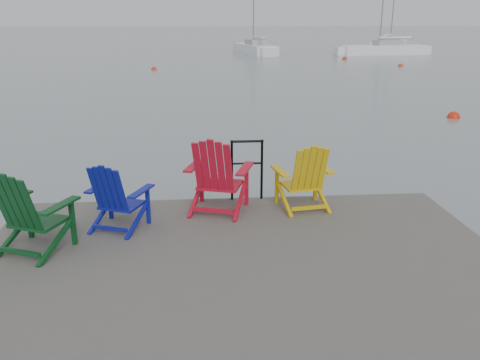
{
  "coord_description": "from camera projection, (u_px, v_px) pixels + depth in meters",
  "views": [
    {
      "loc": [
        -0.41,
        -4.65,
        3.08
      ],
      "look_at": [
        0.14,
        2.29,
        0.85
      ],
      "focal_mm": 38.0,
      "sensor_mm": 36.0,
      "label": 1
    }
  ],
  "objects": [
    {
      "name": "ground",
      "position": [
        244.0,
        322.0,
        5.38
      ],
      "size": [
        400.0,
        400.0,
        0.0
      ],
      "primitive_type": "plane",
      "color": "slate",
      "rests_on": "ground"
    },
    {
      "name": "dock",
      "position": [
        244.0,
        293.0,
        5.28
      ],
      "size": [
        6.0,
        5.0,
        1.4
      ],
      "color": "#2A2725",
      "rests_on": "ground"
    },
    {
      "name": "handrail",
      "position": [
        247.0,
        164.0,
        7.41
      ],
      "size": [
        0.48,
        0.04,
        0.9
      ],
      "color": "black",
      "rests_on": "dock"
    },
    {
      "name": "chair_green",
      "position": [
        29.0,
        211.0,
        5.71
      ],
      "size": [
        0.97,
        0.93,
        1.0
      ],
      "rotation": [
        0.0,
        0.0,
        -0.4
      ],
      "color": "#0A3C18",
      "rests_on": "dock"
    },
    {
      "name": "chair_blue",
      "position": [
        116.0,
        196.0,
        6.36
      ],
      "size": [
        0.86,
        0.82,
        0.89
      ],
      "rotation": [
        0.0,
        0.0,
        -0.38
      ],
      "color": "navy",
      "rests_on": "dock"
    },
    {
      "name": "chair_red",
      "position": [
        217.0,
        175.0,
        6.92
      ],
      "size": [
        1.0,
        0.95,
        1.07
      ],
      "rotation": [
        0.0,
        0.0,
        -0.3
      ],
      "color": "#B80D23",
      "rests_on": "dock"
    },
    {
      "name": "chair_yellow",
      "position": [
        305.0,
        176.0,
        7.04
      ],
      "size": [
        0.84,
        0.79,
        0.95
      ],
      "rotation": [
        0.0,
        0.0,
        0.17
      ],
      "color": "gold",
      "rests_on": "dock"
    },
    {
      "name": "sailboat_near",
      "position": [
        255.0,
        50.0,
        45.73
      ],
      "size": [
        3.47,
        7.81,
        10.56
      ],
      "rotation": [
        0.0,
        0.0,
        0.21
      ],
      "color": "white",
      "rests_on": "ground"
    },
    {
      "name": "sailboat_mid",
      "position": [
        389.0,
        46.0,
        52.04
      ],
      "size": [
        6.23,
        8.6,
        11.88
      ],
      "rotation": [
        0.0,
        0.0,
        -0.52
      ],
      "color": "white",
      "rests_on": "ground"
    },
    {
      "name": "sailboat_far",
      "position": [
        383.0,
        50.0,
        44.45
      ],
      "size": [
        7.68,
        2.85,
        10.48
      ],
      "rotation": [
        0.0,
        0.0,
        1.69
      ],
      "color": "white",
      "rests_on": "ground"
    },
    {
      "name": "buoy_a",
      "position": [
        453.0,
        118.0,
        16.4
      ],
      "size": [
        0.41,
        0.41,
        0.41
      ],
      "primitive_type": "sphere",
      "color": "red",
      "rests_on": "ground"
    },
    {
      "name": "buoy_b",
      "position": [
        154.0,
        70.0,
        31.57
      ],
      "size": [
        0.36,
        0.36,
        0.36
      ],
      "primitive_type": "sphere",
      "color": "red",
      "rests_on": "ground"
    },
    {
      "name": "buoy_c",
      "position": [
        401.0,
        66.0,
        33.86
      ],
      "size": [
        0.36,
        0.36,
        0.36
      ],
      "primitive_type": "sphere",
      "color": "red",
      "rests_on": "ground"
    },
    {
      "name": "buoy_d",
      "position": [
        345.0,
        59.0,
        39.43
      ],
      "size": [
        0.38,
        0.38,
        0.38
      ],
      "primitive_type": "sphere",
      "color": "red",
      "rests_on": "ground"
    }
  ]
}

